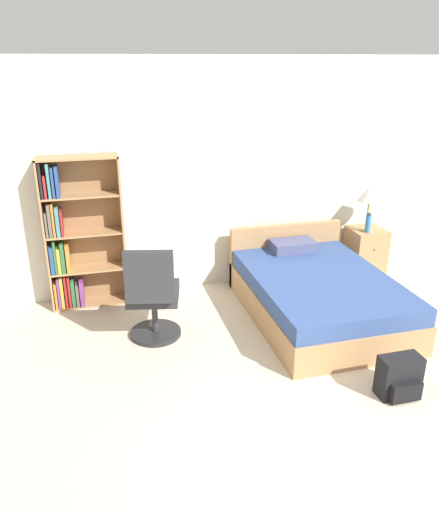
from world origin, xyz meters
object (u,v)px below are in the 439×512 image
(bed, at_px, (316,293))
(water_bottle, at_px, (368,223))
(nightstand, at_px, (365,252))
(backpack_black, at_px, (400,378))
(office_chair, at_px, (153,297))
(table_lamp, at_px, (370,195))
(bookshelf, at_px, (75,240))

(bed, distance_m, water_bottle, 1.29)
(nightstand, xyz_separation_m, water_bottle, (-0.07, -0.10, 0.42))
(nightstand, height_order, backpack_black, nightstand)
(bed, height_order, nightstand, bed)
(office_chair, distance_m, table_lamp, 2.92)
(table_lamp, bearing_deg, bed, -142.18)
(office_chair, relative_size, nightstand, 1.63)
(bed, distance_m, nightstand, 1.32)
(bed, relative_size, office_chair, 1.98)
(bookshelf, distance_m, backpack_black, 3.46)
(table_lamp, bearing_deg, water_bottle, -109.20)
(table_lamp, bearing_deg, office_chair, -162.74)
(office_chair, xyz_separation_m, table_lamp, (2.73, 0.85, 0.59))
(bookshelf, distance_m, office_chair, 1.22)
(bookshelf, relative_size, bed, 0.83)
(bookshelf, relative_size, backpack_black, 4.70)
(office_chair, bearing_deg, bookshelf, 125.23)
(bed, xyz_separation_m, table_lamp, (1.00, 0.78, 0.80))
(bookshelf, bearing_deg, backpack_black, -43.43)
(table_lamp, distance_m, backpack_black, 2.57)
(nightstand, distance_m, water_bottle, 0.44)
(bookshelf, distance_m, bed, 2.63)
(bookshelf, xyz_separation_m, water_bottle, (3.39, -0.19, -0.04))
(backpack_black, bearing_deg, bookshelf, 136.57)
(bookshelf, bearing_deg, water_bottle, -3.27)
(bookshelf, relative_size, table_lamp, 3.01)
(office_chair, distance_m, water_bottle, 2.83)
(nightstand, distance_m, table_lamp, 0.75)
(office_chair, relative_size, table_lamp, 1.82)
(bookshelf, height_order, water_bottle, bookshelf)
(bookshelf, xyz_separation_m, backpack_black, (2.48, -2.34, -0.60))
(backpack_black, bearing_deg, office_chair, 142.51)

